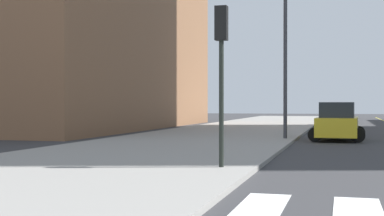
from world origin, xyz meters
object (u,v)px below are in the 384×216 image
at_px(car_yellow_nearest, 337,123).
at_px(car_silver_third, 337,117).
at_px(traffic_light_far_corner, 221,54).
at_px(street_lamp, 285,50).

xyz_separation_m(car_yellow_nearest, car_silver_third, (-0.25, 19.60, -0.11)).
height_order(car_yellow_nearest, car_silver_third, car_yellow_nearest).
bearing_deg(traffic_light_far_corner, car_yellow_nearest, 78.32).
distance_m(car_yellow_nearest, traffic_light_far_corner, 15.73).
bearing_deg(car_silver_third, traffic_light_far_corner, -94.13).
xyz_separation_m(car_yellow_nearest, traffic_light_far_corner, (-3.14, -15.21, 2.48)).
height_order(car_silver_third, street_lamp, street_lamp).
relative_size(car_silver_third, street_lamp, 0.52).
height_order(car_yellow_nearest, street_lamp, street_lamp).
distance_m(car_silver_third, traffic_light_far_corner, 35.03).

